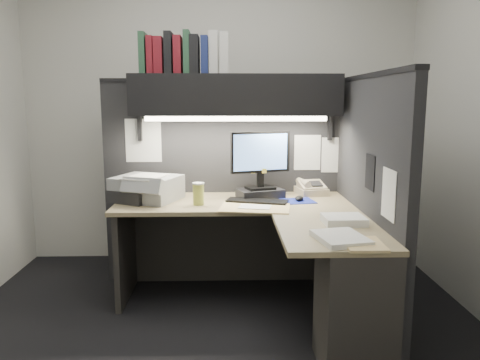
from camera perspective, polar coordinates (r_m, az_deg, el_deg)
The scene contains 22 objects.
floor at distance 3.16m, azimuth -2.59°, elevation -17.87°, with size 3.50×3.50×0.00m, color black.
wall_back at distance 4.30m, azimuth -2.41°, elevation 8.19°, with size 3.50×0.04×2.70m, color silver.
wall_front at distance 1.31m, azimuth -4.05°, elevation 4.89°, with size 3.50×0.04×2.70m, color silver.
partition_back at distance 3.79m, azimuth -2.01°, elevation -0.37°, with size 1.90×0.06×1.60m, color black.
partition_right at distance 3.19m, azimuth 15.26°, elevation -2.61°, with size 0.06×1.50×1.60m, color black.
desk at distance 3.00m, azimuth 5.63°, elevation -10.19°, with size 1.70×1.53×0.73m.
overhead_shelf at distance 3.55m, azimuth -0.53°, elevation 10.31°, with size 1.55×0.34×0.30m, color black.
task_light_tube at distance 3.41m, azimuth -0.48°, elevation 7.49°, with size 0.04×0.04×1.32m, color white.
monitor at distance 3.54m, azimuth 2.50°, elevation 1.04°, with size 0.45×0.30×0.50m.
keyboard at distance 3.38m, azimuth 2.09°, elevation -2.63°, with size 0.44×0.15×0.02m, color black.
mousepad at distance 3.46m, azimuth 7.08°, elevation -2.55°, with size 0.23×0.21×0.00m, color navy.
mouse at distance 3.46m, azimuth 7.22°, elevation -2.22°, with size 0.06×0.09×0.04m, color black.
telephone at distance 3.72m, azimuth 8.69°, elevation -1.09°, with size 0.21×0.22×0.09m, color #BBAD8F.
coffee_cup at distance 3.32m, azimuth -5.08°, elevation -1.76°, with size 0.08×0.08×0.15m, color #BBBF4C.
printer at distance 3.54m, azimuth -11.26°, elevation -0.98°, with size 0.44×0.38×0.18m, color #999C9F.
notebook_stack at distance 3.51m, azimuth -12.87°, elevation -1.82°, with size 0.30×0.25×0.09m, color black.
open_folder at distance 3.21m, azimuth 1.83°, elevation -3.41°, with size 0.47×0.31×0.01m, color #D5B878.
paper_stack_a at distance 2.88m, azimuth 12.53°, elevation -4.77°, with size 0.24×0.21×0.05m, color white.
paper_stack_b at distance 2.53m, azimuth 12.17°, elevation -6.94°, with size 0.24×0.30×0.03m, color white.
manila_stack at distance 2.48m, azimuth 14.83°, elevation -7.57°, with size 0.20×0.25×0.01m, color #D5B878.
binder_row at distance 3.59m, azimuth -6.68°, elevation 14.93°, with size 0.64×0.24×0.31m.
pinned_papers at distance 3.41m, azimuth 4.55°, elevation 2.79°, with size 1.76×1.31×0.51m.
Camera 1 is at (0.05, -2.80, 1.46)m, focal length 35.00 mm.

